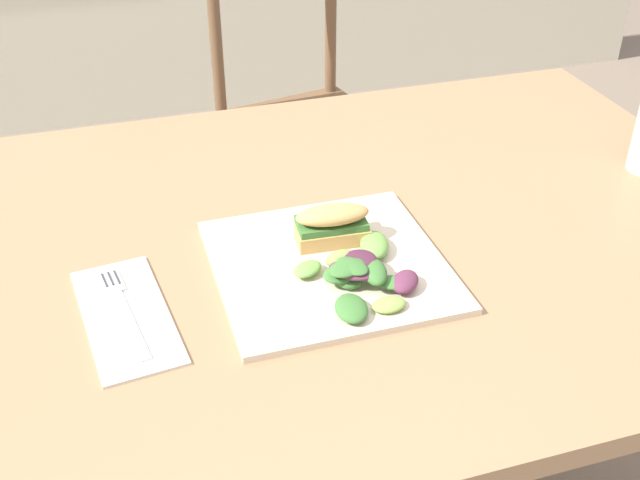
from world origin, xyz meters
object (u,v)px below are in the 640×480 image
(plate_lunch, at_px, (329,265))
(sandwich_half_front, at_px, (332,224))
(fork_on_napkin, at_px, (122,306))
(chair_wooden_far, at_px, (300,121))
(dining_table, at_px, (352,295))

(plate_lunch, distance_m, sandwich_half_front, 0.06)
(plate_lunch, bearing_deg, fork_on_napkin, -178.51)
(chair_wooden_far, distance_m, sandwich_half_front, 1.09)
(fork_on_napkin, bearing_deg, dining_table, 15.48)
(sandwich_half_front, bearing_deg, chair_wooden_far, 76.72)
(dining_table, xyz_separation_m, plate_lunch, (-0.07, -0.09, 0.13))
(chair_wooden_far, bearing_deg, fork_on_napkin, -116.37)
(dining_table, bearing_deg, fork_on_napkin, -164.52)
(dining_table, distance_m, plate_lunch, 0.17)
(dining_table, distance_m, fork_on_napkin, 0.37)
(plate_lunch, bearing_deg, dining_table, 52.63)
(sandwich_half_front, distance_m, fork_on_napkin, 0.30)
(sandwich_half_front, height_order, fork_on_napkin, sandwich_half_front)
(dining_table, relative_size, fork_on_napkin, 6.65)
(chair_wooden_far, distance_m, fork_on_napkin, 1.22)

